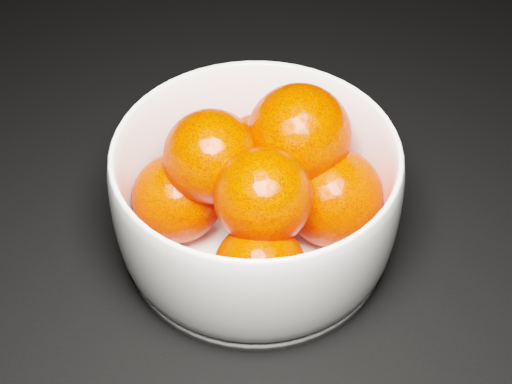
% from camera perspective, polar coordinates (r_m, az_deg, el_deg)
% --- Properties ---
extents(bowl, '(0.24, 0.24, 0.11)m').
position_cam_1_polar(bowl, '(0.59, 0.00, -0.39)').
color(bowl, white).
rests_on(bowl, ground).
extents(orange_pile, '(0.20, 0.19, 0.13)m').
position_cam_1_polar(orange_pile, '(0.58, 0.63, 0.82)').
color(orange_pile, '#FF2200').
rests_on(orange_pile, bowl).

